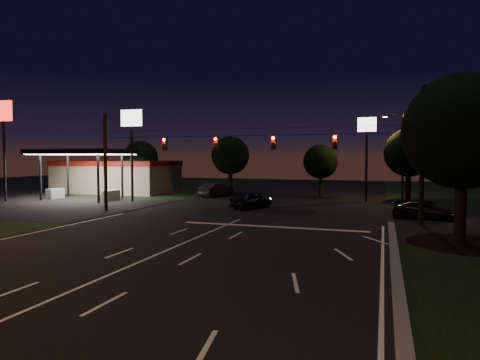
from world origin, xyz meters
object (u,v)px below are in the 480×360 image
at_px(tree_right_near, 462,133).
at_px(car_oncoming_b, 216,190).
at_px(car_oncoming_a, 251,200).
at_px(utility_pole_right, 421,226).
at_px(car_cross, 425,210).

distance_m(tree_right_near, car_oncoming_b, 29.87).
bearing_deg(car_oncoming_b, car_oncoming_a, 142.70).
bearing_deg(utility_pole_right, car_cross, 80.47).
distance_m(utility_pole_right, car_oncoming_a, 14.34).
bearing_deg(car_oncoming_a, tree_right_near, 164.47).
relative_size(car_oncoming_b, car_cross, 1.06).
xyz_separation_m(utility_pole_right, car_oncoming_a, (-13.19, 5.58, 0.75)).
bearing_deg(tree_right_near, car_oncoming_b, 137.60).
relative_size(tree_right_near, car_cross, 1.97).
xyz_separation_m(tree_right_near, car_oncoming_b, (-21.76, 19.87, -4.90)).
relative_size(car_oncoming_a, car_cross, 0.99).
height_order(utility_pole_right, car_oncoming_b, utility_pole_right).
xyz_separation_m(utility_pole_right, car_cross, (0.52, 3.08, 0.65)).
xyz_separation_m(tree_right_near, car_oncoming_a, (-14.71, 10.42, -4.93)).
bearing_deg(car_cross, utility_pole_right, 177.41).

